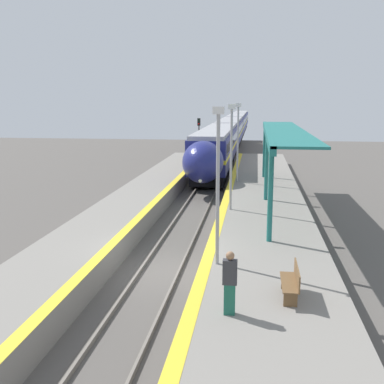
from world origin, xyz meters
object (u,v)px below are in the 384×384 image
at_px(lamppost_near, 218,176).
at_px(person_waiting, 230,282).
at_px(platform_bench, 292,281).
at_px(lamppost_mid, 231,150).
at_px(lamppost_far, 238,137).
at_px(train, 233,128).
at_px(railway_signal, 199,137).

bearing_deg(lamppost_near, person_waiting, -80.62).
bearing_deg(platform_bench, lamppost_mid, 102.05).
distance_m(person_waiting, lamppost_far, 20.06).
relative_size(platform_bench, lamppost_mid, 0.31).
relative_size(train, person_waiting, 50.62).
distance_m(railway_signal, lamppost_near, 31.07).
xyz_separation_m(train, person_waiting, (2.85, -59.41, -0.39)).
bearing_deg(person_waiting, lamppost_near, 99.38).
height_order(person_waiting, lamppost_near, lamppost_near).
distance_m(platform_bench, railway_signal, 33.91).
distance_m(train, railway_signal, 25.00).
height_order(train, railway_signal, railway_signal).
relative_size(platform_bench, lamppost_far, 0.31).
height_order(train, person_waiting, train).
bearing_deg(person_waiting, lamppost_mid, 93.00).
bearing_deg(railway_signal, lamppost_far, -73.64).
xyz_separation_m(lamppost_near, lamppost_far, (0.00, 16.19, 0.00)).
relative_size(person_waiting, lamppost_mid, 0.32).
height_order(lamppost_mid, lamppost_far, same).
bearing_deg(lamppost_mid, person_waiting, -87.00).
xyz_separation_m(lamppost_near, lamppost_mid, (0.00, 8.09, 0.00)).
xyz_separation_m(train, lamppost_mid, (2.23, -47.56, 1.70)).
height_order(train, lamppost_mid, lamppost_mid).
bearing_deg(lamppost_far, train, 93.23).
height_order(platform_bench, lamppost_near, lamppost_near).
relative_size(train, railway_signal, 18.25).
height_order(lamppost_near, lamppost_mid, same).
xyz_separation_m(railway_signal, lamppost_far, (4.27, -14.56, 1.13)).
xyz_separation_m(person_waiting, lamppost_near, (-0.62, 3.75, 2.10)).
bearing_deg(railway_signal, person_waiting, -81.93).
relative_size(person_waiting, railway_signal, 0.36).
relative_size(railway_signal, lamppost_far, 0.89).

